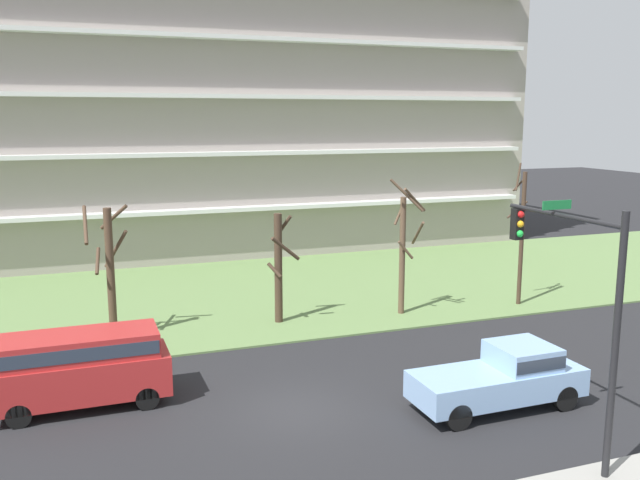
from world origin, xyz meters
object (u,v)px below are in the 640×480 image
(tree_far_right, at_px, (521,235))
(van_red_near_left, at_px, (82,364))
(tree_left, at_px, (109,268))
(pickup_blue_center_left, at_px, (504,376))
(tree_center, at_px, (279,266))
(traffic_signal_mast, at_px, (578,290))
(tree_right, at_px, (404,248))

(tree_far_right, xyz_separation_m, van_red_near_left, (-19.78, -5.11, -2.03))
(tree_left, distance_m, van_red_near_left, 6.63)
(van_red_near_left, distance_m, pickup_blue_center_left, 13.02)
(tree_center, bearing_deg, tree_far_right, -5.46)
(tree_left, bearing_deg, traffic_signal_mast, -52.48)
(van_red_near_left, height_order, traffic_signal_mast, traffic_signal_mast)
(van_red_near_left, xyz_separation_m, traffic_signal_mast, (12.00, -7.71, 3.15))
(tree_left, height_order, tree_right, tree_right)
(van_red_near_left, bearing_deg, tree_far_right, -165.67)
(traffic_signal_mast, bearing_deg, tree_center, 105.25)
(tree_right, relative_size, tree_far_right, 0.93)
(tree_right, bearing_deg, tree_left, 176.39)
(pickup_blue_center_left, xyz_separation_m, traffic_signal_mast, (-0.22, -3.22, 3.53))
(tree_far_right, relative_size, van_red_near_left, 1.30)
(van_red_near_left, distance_m, traffic_signal_mast, 14.61)
(tree_left, height_order, pickup_blue_center_left, tree_left)
(tree_far_right, height_order, van_red_near_left, tree_far_right)
(tree_left, bearing_deg, pickup_blue_center_left, -44.53)
(tree_left, relative_size, pickup_blue_center_left, 1.01)
(tree_right, bearing_deg, traffic_signal_mast, -97.91)
(tree_center, relative_size, van_red_near_left, 0.93)
(tree_left, height_order, tree_far_right, tree_far_right)
(tree_left, distance_m, pickup_blue_center_left, 15.55)
(tree_far_right, xyz_separation_m, pickup_blue_center_left, (-7.57, -9.61, -2.41))
(tree_far_right, bearing_deg, tree_left, 176.28)
(tree_right, relative_size, pickup_blue_center_left, 1.16)
(tree_right, relative_size, van_red_near_left, 1.21)
(tree_left, xyz_separation_m, tree_far_right, (18.56, -1.21, 0.42))
(tree_left, xyz_separation_m, traffic_signal_mast, (10.77, -14.03, 1.54))
(tree_right, bearing_deg, van_red_near_left, -158.25)
(traffic_signal_mast, bearing_deg, pickup_blue_center_left, 86.15)
(pickup_blue_center_left, bearing_deg, traffic_signal_mast, -94.29)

